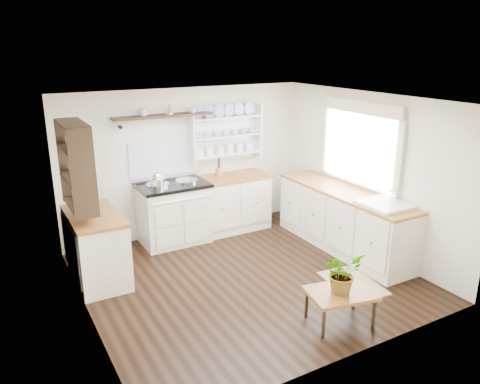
% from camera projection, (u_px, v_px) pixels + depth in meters
% --- Properties ---
extents(floor, '(4.00, 3.80, 0.01)m').
position_uv_depth(floor, '(247.00, 277.00, 6.14)').
color(floor, black).
rests_on(floor, ground).
extents(wall_back, '(4.00, 0.02, 2.30)m').
position_uv_depth(wall_back, '(187.00, 162.00, 7.37)').
color(wall_back, silver).
rests_on(wall_back, ground).
extents(wall_right, '(0.02, 3.80, 2.30)m').
position_uv_depth(wall_right, '(367.00, 173.00, 6.73)').
color(wall_right, silver).
rests_on(wall_right, ground).
extents(wall_left, '(0.02, 3.80, 2.30)m').
position_uv_depth(wall_left, '(81.00, 223.00, 4.86)').
color(wall_left, silver).
rests_on(wall_left, ground).
extents(ceiling, '(4.00, 3.80, 0.01)m').
position_uv_depth(ceiling, '(248.00, 100.00, 5.45)').
color(ceiling, white).
rests_on(ceiling, wall_back).
extents(window, '(0.08, 1.55, 1.22)m').
position_uv_depth(window, '(359.00, 143.00, 6.71)').
color(window, white).
rests_on(window, wall_right).
extents(aga_cooker, '(1.04, 0.72, 0.96)m').
position_uv_depth(aga_cooker, '(174.00, 212.00, 7.13)').
color(aga_cooker, beige).
rests_on(aga_cooker, floor).
extents(back_cabinets, '(1.27, 0.63, 0.90)m').
position_uv_depth(back_cabinets, '(230.00, 202.00, 7.61)').
color(back_cabinets, beige).
rests_on(back_cabinets, floor).
extents(right_cabinets, '(0.62, 2.43, 0.90)m').
position_uv_depth(right_cabinets, '(343.00, 219.00, 6.88)').
color(right_cabinets, beige).
rests_on(right_cabinets, floor).
extents(belfast_sink, '(0.55, 0.60, 0.45)m').
position_uv_depth(belfast_sink, '(383.00, 213.00, 6.16)').
color(belfast_sink, white).
rests_on(belfast_sink, right_cabinets).
extents(left_cabinets, '(0.62, 1.13, 0.90)m').
position_uv_depth(left_cabinets, '(97.00, 247.00, 5.96)').
color(left_cabinets, beige).
rests_on(left_cabinets, floor).
extents(plate_rack, '(1.20, 0.22, 0.90)m').
position_uv_depth(plate_rack, '(224.00, 133.00, 7.52)').
color(plate_rack, white).
rests_on(plate_rack, wall_back).
extents(high_shelf, '(1.50, 0.29, 0.16)m').
position_uv_depth(high_shelf, '(163.00, 116.00, 6.86)').
color(high_shelf, black).
rests_on(high_shelf, wall_back).
extents(left_shelving, '(0.28, 0.80, 1.05)m').
position_uv_depth(left_shelving, '(76.00, 165.00, 5.56)').
color(left_shelving, black).
rests_on(left_shelving, wall_left).
extents(kettle, '(0.20, 0.20, 0.24)m').
position_uv_depth(kettle, '(157.00, 180.00, 6.72)').
color(kettle, silver).
rests_on(kettle, aga_cooker).
extents(utensil_crock, '(0.11, 0.11, 0.13)m').
position_uv_depth(utensil_crock, '(219.00, 172.00, 7.46)').
color(utensil_crock, '#AF7140').
rests_on(utensil_crock, back_cabinets).
extents(center_table, '(0.79, 0.63, 0.38)m').
position_uv_depth(center_table, '(341.00, 295.00, 5.05)').
color(center_table, brown).
rests_on(center_table, floor).
extents(potted_plant, '(0.43, 0.38, 0.45)m').
position_uv_depth(potted_plant, '(342.00, 273.00, 4.96)').
color(potted_plant, '#3F7233').
rests_on(potted_plant, center_table).
extents(floor_rug, '(0.64, 0.91, 0.02)m').
position_uv_depth(floor_rug, '(353.00, 283.00, 5.97)').
color(floor_rug, '#948456').
rests_on(floor_rug, floor).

